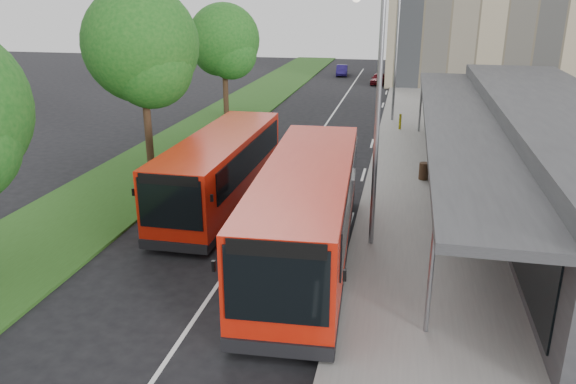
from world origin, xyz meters
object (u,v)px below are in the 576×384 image
bus_main (306,213)px  bollard (400,122)px  lamp_post_far (395,49)px  car_near (378,79)px  lamp_post_near (375,108)px  litter_bin (424,171)px  tree_mid (142,52)px  bus_second (221,170)px  car_far (342,70)px  tree_far (224,45)px

bus_main → bollard: bus_main is taller
lamp_post_far → car_near: bearing=96.2°
lamp_post_near → litter_bin: size_ratio=10.43×
litter_bin → tree_mid: bearing=-178.4°
bus_second → car_near: (4.27, 33.85, -0.93)m
bus_second → bollard: size_ratio=10.57×
lamp_post_far → bus_main: lamp_post_far is taller
bollard → car_far: bearing=104.8°
bus_main → car_far: bearing=92.0°
tree_far → lamp_post_near: (11.13, -19.05, -0.18)m
tree_far → bus_second: (5.06, -16.24, -3.45)m
lamp_post_far → litter_bin: bearing=-81.4°
tree_far → bollard: bearing=-8.3°
lamp_post_far → bus_second: lamp_post_far is taller
bus_main → car_near: bearing=86.6°
bollard → car_far: bollard is taller
lamp_post_near → lamp_post_far: 20.00m
tree_far → lamp_post_far: (11.13, 0.95, -0.18)m
tree_mid → bus_main: size_ratio=0.76×
lamp_post_near → bollard: (0.64, 17.33, -4.09)m
lamp_post_far → car_far: 23.17m
tree_far → car_far: size_ratio=2.34×
bus_second → litter_bin: bearing=30.1°
lamp_post_near → bus_second: 7.45m
tree_far → lamp_post_near: size_ratio=0.95×
car_near → car_far: size_ratio=0.94×
tree_far → car_far: tree_far is taller
litter_bin → bollard: bollard is taller
bollard → bus_main: bearing=-97.7°
tree_mid → bus_second: tree_mid is taller
tree_far → bus_second: tree_far is taller
car_far → bus_main: bearing=-89.5°
tree_mid → bus_main: bearing=-42.4°
tree_mid → lamp_post_near: size_ratio=1.07×
bollard → car_near: 19.49m
tree_mid → lamp_post_near: 13.20m
lamp_post_near → bus_second: lamp_post_near is taller
tree_far → bus_main: size_ratio=0.68×
litter_bin → car_near: size_ratio=0.25×
tree_mid → lamp_post_near: tree_mid is taller
lamp_post_far → bollard: (0.64, -2.67, -4.09)m
tree_far → lamp_post_far: 11.17m
bollard → car_near: (-2.44, 19.34, -0.10)m
lamp_post_near → bus_main: bearing=-143.5°
bus_second → car_near: 34.13m
tree_far → car_far: 23.96m
litter_bin → car_far: (-7.79, 34.61, 0.00)m
bus_second → car_near: size_ratio=3.28×
tree_far → litter_bin: size_ratio=9.90×
tree_far → lamp_post_far: bearing=4.9°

